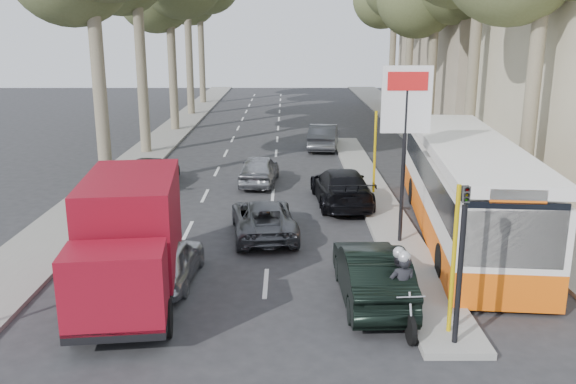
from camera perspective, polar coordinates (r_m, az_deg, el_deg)
name	(u,v)px	position (r m, az deg, el deg)	size (l,w,h in m)	color
ground	(301,317)	(14.79, 1.21, -11.61)	(120.00, 120.00, 0.00)	#28282B
sidewalk_right	(427,137)	(39.81, 12.86, 5.05)	(3.20, 70.00, 0.12)	gray
median_left	(174,130)	(42.45, -10.62, 5.76)	(2.40, 64.00, 0.12)	gray
traffic_island	(373,194)	(25.35, 7.98, -0.16)	(1.50, 26.00, 0.16)	gray
building_far	(498,11)	(49.84, 19.09, 15.71)	(11.00, 20.00, 16.00)	#B7A88E
billboard	(405,129)	(18.81, 10.90, 5.77)	(1.50, 12.10, 5.60)	yellow
traffic_light_island	(462,239)	(12.94, 16.01, -4.23)	(0.16, 0.41, 3.60)	black
silver_hatchback	(169,261)	(16.74, -11.09, -6.37)	(1.44, 3.57, 1.22)	#ABADB3
dark_hatchback	(372,273)	(15.52, 7.85, -7.52)	(1.52, 4.37, 1.44)	black
queue_car_a	(263,218)	(20.16, -2.32, -2.45)	(1.97, 4.27, 1.19)	#4A4C52
queue_car_b	(341,187)	(23.78, 5.00, 0.50)	(2.00, 4.92, 1.43)	black
queue_car_c	(259,170)	(26.93, -2.72, 2.12)	(1.55, 3.86, 1.31)	#94969C
queue_car_d	(324,136)	(35.08, 3.34, 5.22)	(1.53, 4.40, 1.45)	#4D4F54
queue_car_e	(150,172)	(27.26, -12.80, 1.86)	(1.76, 4.33, 1.26)	black
red_truck	(130,238)	(15.62, -14.58, -4.20)	(2.78, 5.95, 3.07)	black
city_bus	(465,185)	(20.78, 16.21, 0.64)	(3.83, 12.42, 3.22)	#FC620E
motorcycle	(400,289)	(14.39, 10.41, -8.92)	(0.82, 2.19, 1.87)	black
pedestrian_near	(525,211)	(20.61, 21.32, -1.63)	(1.15, 0.56, 1.96)	#382D44
pedestrian_far	(534,203)	(22.27, 21.99, -0.99)	(1.04, 0.46, 1.61)	brown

